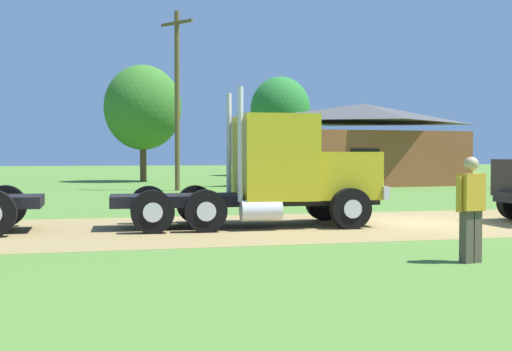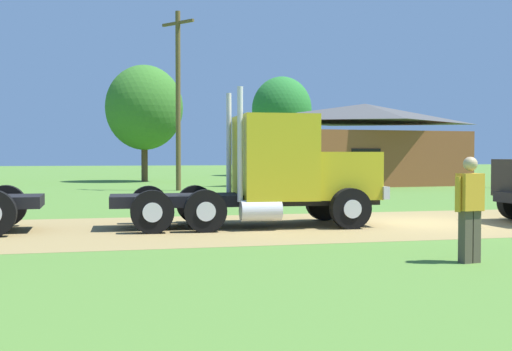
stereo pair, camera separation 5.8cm
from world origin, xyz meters
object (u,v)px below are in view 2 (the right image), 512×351
utility_pole_near (178,96)px  shed_building (365,146)px  truck_foreground_white (280,174)px  visitor_standing_near (470,205)px

utility_pole_near → shed_building: bearing=17.7°
truck_foreground_white → visitor_standing_near: size_ratio=3.86×
visitor_standing_near → utility_pole_near: size_ratio=0.20×
shed_building → utility_pole_near: 12.81m
truck_foreground_white → utility_pole_near: utility_pole_near is taller
shed_building → utility_pole_near: size_ratio=1.32×
visitor_standing_near → utility_pole_near: bearing=95.2°
truck_foreground_white → utility_pole_near: (-0.60, 17.66, 3.53)m
truck_foreground_white → visitor_standing_near: bearing=-76.3°
truck_foreground_white → utility_pole_near: size_ratio=0.76×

